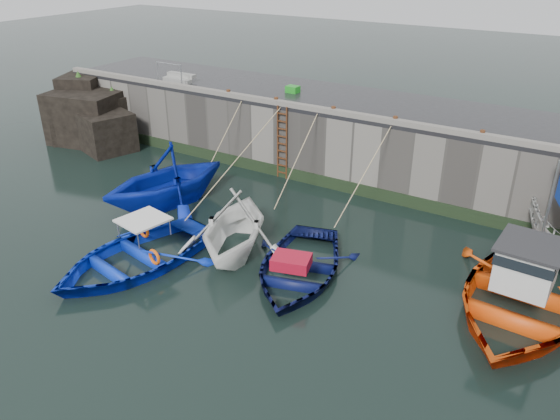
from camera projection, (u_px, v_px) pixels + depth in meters
The scene contains 23 objects.
ground at pixel (160, 307), 15.51m from camera, with size 120.00×120.00×0.00m, color black.
quay_back at pixel (350, 137), 24.39m from camera, with size 30.00×5.00×3.00m, color slate.
road_back at pixel (352, 102), 23.69m from camera, with size 30.00×5.00×0.16m, color black.
kerb_back at pixel (328, 111), 21.81m from camera, with size 30.00×0.30×0.20m, color slate.
algae_back at pixel (323, 181), 23.00m from camera, with size 30.00×0.08×0.50m, color black.
rock_outcrop at pixel (93, 117), 27.98m from camera, with size 5.85×4.24×3.41m.
ladder at pixel (282, 143), 23.31m from camera, with size 0.51×0.08×3.20m.
boat_near_white at pixel (168, 204), 21.62m from camera, with size 4.52×5.24×2.76m, color #0C25B8.
boat_near_white_rope at pixel (223, 174), 24.38m from camera, with size 0.04×3.43×3.10m, color tan, non-canonical shape.
boat_near_blue at pixel (135, 265), 17.54m from camera, with size 4.02×5.63×1.17m, color #0D2FC7.
boat_near_blue_rope at pixel (237, 201), 21.82m from camera, with size 0.04×6.75×3.10m, color tan, non-canonical shape.
boat_near_blacktrim at pixel (235, 251), 18.35m from camera, with size 3.99×4.62×2.44m, color white.
boat_near_blacktrim_rope at pixel (300, 203), 21.71m from camera, with size 0.04×4.62×3.10m, color tan, non-canonical shape.
boat_near_navy at pixel (298, 274), 17.05m from camera, with size 3.63×5.09×1.05m, color #0A1143.
boat_near_navy_rope at pixel (357, 218), 20.47m from camera, with size 0.04×4.73×3.10m, color tan, non-canonical shape.
boat_far_orange at pixel (523, 294), 15.28m from camera, with size 5.28×7.16×4.43m.
fish_crate at pixel (293, 89), 24.77m from camera, with size 0.56×0.44×0.30m, color #1A931E.
railing at pixel (179, 77), 26.72m from camera, with size 1.60×1.05×1.00m.
bollard_a at pixel (228, 93), 24.22m from camera, with size 0.18×0.18×0.28m, color #3F1E0F.
bollard_b at pixel (276, 100), 23.05m from camera, with size 0.18×0.18×0.28m, color #3F1E0F.
bollard_c at pixel (333, 110), 21.78m from camera, with size 0.18×0.18×0.28m, color #3F1E0F.
bollard_d at pixel (395, 120), 20.56m from camera, with size 0.18×0.18×0.28m, color #3F1E0F.
bollard_e at pixel (482, 134), 19.05m from camera, with size 0.18×0.18×0.28m, color #3F1E0F.
Camera 1 is at (9.55, -9.01, 9.35)m, focal length 35.00 mm.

